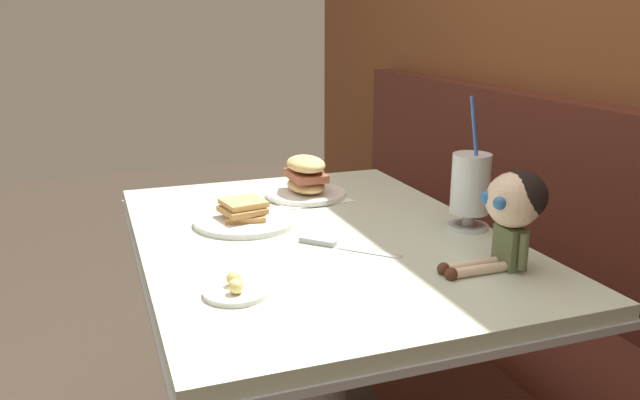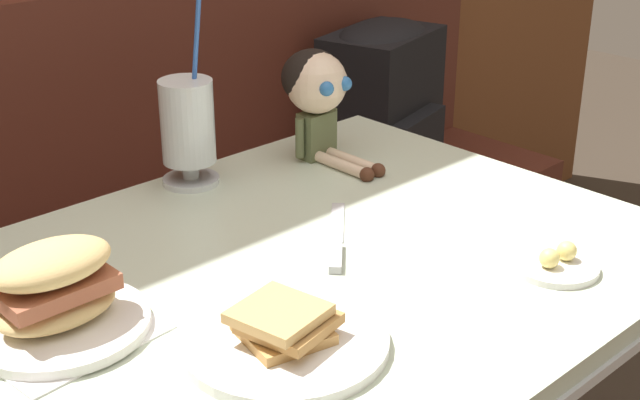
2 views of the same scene
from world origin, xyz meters
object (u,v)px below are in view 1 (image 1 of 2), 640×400
butter_saucer (236,290)px  butter_knife (332,244)px  milkshake_glass (470,188)px  sandwich_plate (306,181)px  toast_plate (245,218)px  seated_doll (513,205)px

butter_saucer → butter_knife: size_ratio=0.66×
butter_saucer → milkshake_glass: bearing=107.0°
milkshake_glass → butter_knife: (0.01, -0.35, -0.10)m
sandwich_plate → butter_knife: bearing=-10.8°
milkshake_glass → butter_knife: milkshake_glass is taller
sandwich_plate → butter_knife: sandwich_plate is taller
toast_plate → milkshake_glass: size_ratio=0.79×
toast_plate → seated_doll: seated_doll is taller
seated_doll → butter_saucer: bearing=-95.9°
butter_knife → butter_saucer: bearing=-54.9°
toast_plate → butter_saucer: (0.40, -0.11, -0.01)m
butter_knife → seated_doll: seated_doll is taller
sandwich_plate → seated_doll: bearing=18.6°
toast_plate → butter_saucer: 0.42m
toast_plate → seated_doll: (0.46, 0.43, 0.11)m
butter_saucer → seated_doll: size_ratio=0.55×
sandwich_plate → seated_doll: seated_doll is taller
milkshake_glass → butter_knife: bearing=-89.1°
toast_plate → butter_saucer: size_ratio=2.08×
milkshake_glass → butter_saucer: (0.18, -0.60, -0.09)m
toast_plate → sandwich_plate: (-0.18, 0.21, 0.03)m
sandwich_plate → butter_knife: 0.41m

